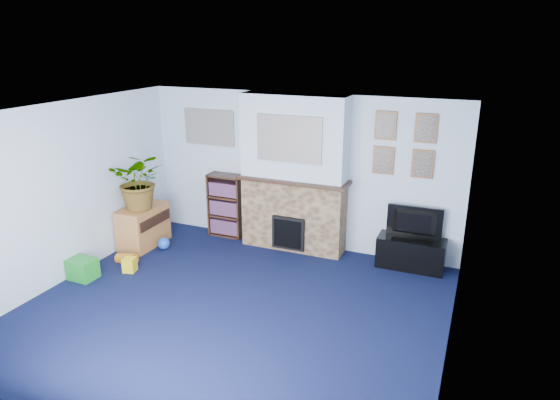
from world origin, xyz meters
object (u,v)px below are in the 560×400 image
at_px(television, 414,223).
at_px(bookshelf, 227,207).
at_px(tv_stand, 411,253).
at_px(sideboard, 143,224).

relative_size(television, bookshelf, 0.74).
xyz_separation_m(tv_stand, sideboard, (-4.06, -0.81, 0.12)).
xyz_separation_m(bookshelf, sideboard, (-1.03, -0.88, -0.15)).
xyz_separation_m(television, bookshelf, (-3.04, 0.06, -0.17)).
bearing_deg(tv_stand, television, 90.00).
bearing_deg(tv_stand, bookshelf, 178.56).
relative_size(tv_stand, television, 1.22).
relative_size(bookshelf, sideboard, 1.27).
distance_m(tv_stand, bookshelf, 3.05).
height_order(tv_stand, bookshelf, bookshelf).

